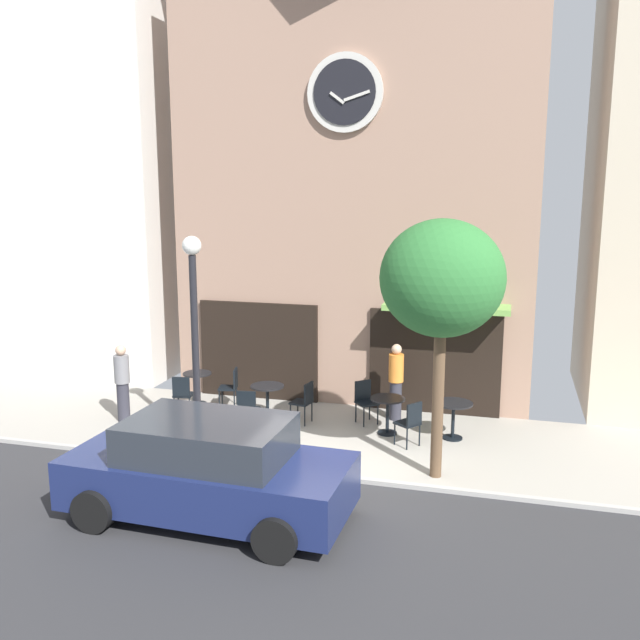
{
  "coord_description": "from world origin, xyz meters",
  "views": [
    {
      "loc": [
        2.95,
        -10.84,
        4.98
      ],
      "look_at": [
        -0.59,
        2.07,
        2.38
      ],
      "focal_mm": 38.88,
      "sensor_mm": 36.0,
      "label": 1
    }
  ],
  "objects_px": {
    "pedestrian_grey": "(122,382)",
    "parked_car_navy": "(208,470)",
    "cafe_chair_near_tree": "(305,399)",
    "street_lamp": "(195,341)",
    "cafe_chair_outer": "(365,398)",
    "cafe_table_near_door": "(388,408)",
    "pedestrian_orange": "(396,381)",
    "cafe_chair_facing_street": "(182,392)",
    "cafe_table_rightmost": "(453,412)",
    "cafe_chair_facing_wall": "(410,420)",
    "street_tree": "(442,280)",
    "cafe_table_leftmost": "(267,395)",
    "cafe_chair_corner": "(231,385)",
    "cafe_table_center": "(197,383)",
    "cafe_chair_by_entrance": "(248,407)"
  },
  "relations": [
    {
      "from": "street_tree",
      "to": "cafe_table_near_door",
      "type": "bearing_deg",
      "value": 122.33
    },
    {
      "from": "street_lamp",
      "to": "cafe_chair_outer",
      "type": "distance_m",
      "value": 3.89
    },
    {
      "from": "cafe_chair_outer",
      "to": "cafe_table_center",
      "type": "bearing_deg",
      "value": 177.37
    },
    {
      "from": "cafe_table_rightmost",
      "to": "cafe_chair_facing_wall",
      "type": "bearing_deg",
      "value": -139.36
    },
    {
      "from": "street_tree",
      "to": "pedestrian_grey",
      "type": "bearing_deg",
      "value": 170.48
    },
    {
      "from": "cafe_table_near_door",
      "to": "parked_car_navy",
      "type": "distance_m",
      "value": 4.75
    },
    {
      "from": "cafe_chair_by_entrance",
      "to": "pedestrian_grey",
      "type": "height_order",
      "value": "pedestrian_grey"
    },
    {
      "from": "cafe_chair_facing_wall",
      "to": "pedestrian_grey",
      "type": "height_order",
      "value": "pedestrian_grey"
    },
    {
      "from": "cafe_table_leftmost",
      "to": "cafe_chair_near_tree",
      "type": "bearing_deg",
      "value": -3.07
    },
    {
      "from": "cafe_table_rightmost",
      "to": "pedestrian_orange",
      "type": "bearing_deg",
      "value": 146.56
    },
    {
      "from": "cafe_table_near_door",
      "to": "cafe_chair_near_tree",
      "type": "xyz_separation_m",
      "value": [
        -1.81,
        0.16,
        -0.01
      ]
    },
    {
      "from": "cafe_table_leftmost",
      "to": "parked_car_navy",
      "type": "height_order",
      "value": "parked_car_navy"
    },
    {
      "from": "cafe_table_rightmost",
      "to": "cafe_chair_facing_street",
      "type": "bearing_deg",
      "value": -178.78
    },
    {
      "from": "pedestrian_orange",
      "to": "pedestrian_grey",
      "type": "relative_size",
      "value": 1.0
    },
    {
      "from": "pedestrian_grey",
      "to": "parked_car_navy",
      "type": "height_order",
      "value": "pedestrian_grey"
    },
    {
      "from": "street_lamp",
      "to": "cafe_table_rightmost",
      "type": "height_order",
      "value": "street_lamp"
    },
    {
      "from": "pedestrian_orange",
      "to": "cafe_chair_facing_wall",
      "type": "bearing_deg",
      "value": -70.52
    },
    {
      "from": "cafe_chair_facing_street",
      "to": "cafe_table_rightmost",
      "type": "bearing_deg",
      "value": 1.22
    },
    {
      "from": "cafe_table_leftmost",
      "to": "cafe_chair_outer",
      "type": "distance_m",
      "value": 2.1
    },
    {
      "from": "cafe_table_rightmost",
      "to": "cafe_chair_by_entrance",
      "type": "relative_size",
      "value": 0.85
    },
    {
      "from": "street_lamp",
      "to": "cafe_chair_facing_wall",
      "type": "bearing_deg",
      "value": 13.02
    },
    {
      "from": "cafe_chair_near_tree",
      "to": "pedestrian_orange",
      "type": "height_order",
      "value": "pedestrian_orange"
    },
    {
      "from": "street_tree",
      "to": "cafe_chair_facing_wall",
      "type": "relative_size",
      "value": 4.96
    },
    {
      "from": "cafe_table_center",
      "to": "parked_car_navy",
      "type": "height_order",
      "value": "parked_car_navy"
    },
    {
      "from": "cafe_table_leftmost",
      "to": "cafe_chair_facing_wall",
      "type": "distance_m",
      "value": 3.3
    },
    {
      "from": "cafe_table_near_door",
      "to": "cafe_chair_near_tree",
      "type": "distance_m",
      "value": 1.81
    },
    {
      "from": "cafe_chair_outer",
      "to": "street_lamp",
      "type": "bearing_deg",
      "value": -144.23
    },
    {
      "from": "cafe_chair_facing_wall",
      "to": "pedestrian_grey",
      "type": "bearing_deg",
      "value": -178.77
    },
    {
      "from": "cafe_table_near_door",
      "to": "cafe_chair_facing_wall",
      "type": "bearing_deg",
      "value": -47.01
    },
    {
      "from": "cafe_table_near_door",
      "to": "pedestrian_orange",
      "type": "relative_size",
      "value": 0.45
    },
    {
      "from": "street_lamp",
      "to": "cafe_chair_outer",
      "type": "height_order",
      "value": "street_lamp"
    },
    {
      "from": "cafe_table_near_door",
      "to": "parked_car_navy",
      "type": "relative_size",
      "value": 0.17
    },
    {
      "from": "cafe_table_near_door",
      "to": "pedestrian_orange",
      "type": "xyz_separation_m",
      "value": [
        0.01,
        0.92,
        0.32
      ]
    },
    {
      "from": "street_lamp",
      "to": "cafe_chair_facing_wall",
      "type": "height_order",
      "value": "street_lamp"
    },
    {
      "from": "street_tree",
      "to": "cafe_table_center",
      "type": "distance_m",
      "value": 6.95
    },
    {
      "from": "cafe_table_center",
      "to": "street_lamp",
      "type": "bearing_deg",
      "value": -64.62
    },
    {
      "from": "cafe_table_near_door",
      "to": "cafe_chair_corner",
      "type": "distance_m",
      "value": 3.81
    },
    {
      "from": "cafe_table_center",
      "to": "cafe_table_rightmost",
      "type": "distance_m",
      "value": 5.91
    },
    {
      "from": "cafe_table_near_door",
      "to": "cafe_chair_facing_wall",
      "type": "relative_size",
      "value": 0.84
    },
    {
      "from": "cafe_table_rightmost",
      "to": "cafe_chair_facing_wall",
      "type": "distance_m",
      "value": 1.0
    },
    {
      "from": "cafe_chair_outer",
      "to": "pedestrian_orange",
      "type": "distance_m",
      "value": 0.77
    },
    {
      "from": "cafe_chair_by_entrance",
      "to": "pedestrian_grey",
      "type": "relative_size",
      "value": 0.54
    },
    {
      "from": "pedestrian_orange",
      "to": "cafe_chair_facing_street",
      "type": "bearing_deg",
      "value": -167.84
    },
    {
      "from": "cafe_table_near_door",
      "to": "cafe_table_rightmost",
      "type": "relative_size",
      "value": 1.0
    },
    {
      "from": "cafe_table_rightmost",
      "to": "cafe_chair_outer",
      "type": "relative_size",
      "value": 0.85
    },
    {
      "from": "cafe_table_leftmost",
      "to": "cafe_chair_by_entrance",
      "type": "distance_m",
      "value": 0.87
    },
    {
      "from": "street_tree",
      "to": "cafe_chair_by_entrance",
      "type": "relative_size",
      "value": 4.96
    },
    {
      "from": "cafe_chair_near_tree",
      "to": "pedestrian_orange",
      "type": "distance_m",
      "value": 2.0
    },
    {
      "from": "pedestrian_grey",
      "to": "cafe_chair_near_tree",
      "type": "bearing_deg",
      "value": 13.06
    },
    {
      "from": "street_tree",
      "to": "cafe_table_near_door",
      "type": "height_order",
      "value": "street_tree"
    }
  ]
}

